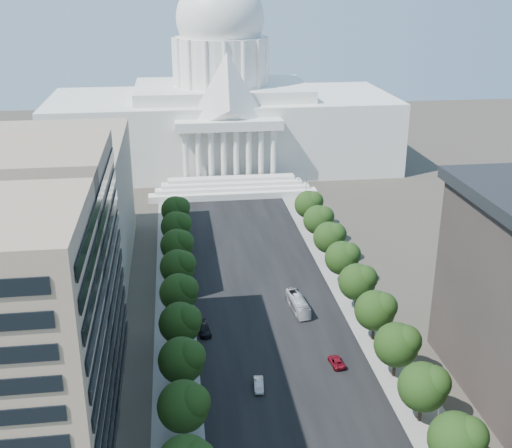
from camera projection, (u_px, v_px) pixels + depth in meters
name	position (u px, v px, depth m)	size (l,w,h in m)	color
road_asphalt	(257.00, 276.00, 146.74)	(30.00, 260.00, 0.01)	black
sidewalk_left	(174.00, 281.00, 144.43)	(8.00, 260.00, 0.02)	gray
sidewalk_right	(338.00, 272.00, 149.05)	(8.00, 260.00, 0.02)	gray
capitol	(222.00, 110.00, 227.34)	(120.00, 56.00, 73.00)	white
office_block_left_far	(41.00, 209.00, 144.77)	(38.00, 52.00, 30.00)	gray
tree_l_c	(186.00, 405.00, 92.13)	(7.79, 7.60, 9.97)	#33261C
tree_l_d	(183.00, 359.00, 103.24)	(7.79, 7.60, 9.97)	#33261C
tree_l_e	(182.00, 322.00, 114.34)	(7.79, 7.60, 9.97)	#33261C
tree_l_f	(180.00, 292.00, 125.44)	(7.79, 7.60, 9.97)	#33261C
tree_l_g	(179.00, 266.00, 136.54)	(7.79, 7.60, 9.97)	#33261C
tree_l_h	(178.00, 244.00, 147.65)	(7.79, 7.60, 9.97)	#33261C
tree_l_i	(177.00, 226.00, 158.75)	(7.79, 7.60, 9.97)	#33261C
tree_l_j	(177.00, 209.00, 169.85)	(7.79, 7.60, 9.97)	#33261C
tree_r_b	(459.00, 439.00, 85.41)	(7.79, 7.60, 9.97)	#33261C
tree_r_c	(425.00, 386.00, 96.51)	(7.79, 7.60, 9.97)	#33261C
tree_r_d	(399.00, 344.00, 107.61)	(7.79, 7.60, 9.97)	#33261C
tree_r_e	(377.00, 309.00, 118.71)	(7.79, 7.60, 9.97)	#33261C
tree_r_f	(359.00, 281.00, 129.82)	(7.79, 7.60, 9.97)	#33261C
tree_r_g	(344.00, 257.00, 140.92)	(7.79, 7.60, 9.97)	#33261C
tree_r_h	(331.00, 237.00, 152.02)	(7.79, 7.60, 9.97)	#33261C
tree_r_i	(319.00, 219.00, 163.12)	(7.79, 7.60, 9.97)	#33261C
tree_r_j	(310.00, 204.00, 174.23)	(7.79, 7.60, 9.97)	#33261C
streetlight_b	(437.00, 392.00, 96.18)	(2.61, 0.44, 9.00)	gray
streetlight_c	(384.00, 311.00, 119.31)	(2.61, 0.44, 9.00)	gray
streetlight_d	(349.00, 257.00, 142.44)	(2.61, 0.44, 9.00)	gray
streetlight_e	(323.00, 218.00, 165.57)	(2.61, 0.44, 9.00)	gray
streetlight_f	(304.00, 189.00, 188.70)	(2.61, 0.44, 9.00)	gray
car_silver	(259.00, 385.00, 106.41)	(1.54, 4.42, 1.46)	#A6A8AE
car_red	(336.00, 362.00, 112.91)	(2.15, 4.67, 1.30)	maroon
car_dark_b	(204.00, 329.00, 122.98)	(2.23, 5.48, 1.59)	black
city_bus	(298.00, 304.00, 131.30)	(2.45, 10.45, 2.91)	silver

